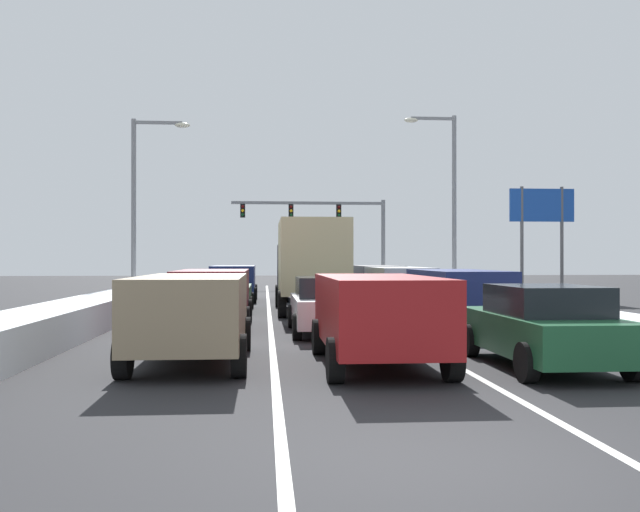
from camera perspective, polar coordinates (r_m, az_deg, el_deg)
name	(u,v)px	position (r m, az deg, el deg)	size (l,w,h in m)	color
ground_plane	(320,317)	(24.00, -0.02, -4.99)	(120.00, 120.00, 0.00)	#28282B
lane_stripe_between_right_lane_and_center_lane	(353,308)	(28.47, 2.72, -4.23)	(0.14, 47.55, 0.01)	silver
lane_stripe_between_center_lane_and_left_lane	(269,309)	(28.24, -4.16, -4.27)	(0.14, 47.55, 0.01)	silver
snow_bank_right_shoulder	(482,301)	(29.59, 12.97, -3.54)	(1.68, 47.55, 0.56)	white
snow_bank_left_shoulder	(134,299)	(28.68, -14.83, -3.39)	(1.70, 47.55, 0.81)	white
sedan_green_right_lane_nearest	(543,326)	(13.55, 17.63, -5.43)	(2.00, 4.50, 1.51)	#1E5633
suv_navy_right_lane_second	(458,293)	(20.44, 11.07, -2.97)	(2.16, 4.90, 1.67)	navy
suv_silver_right_lane_third	(399,285)	(26.90, 6.41, -2.31)	(2.16, 4.90, 1.67)	#B7BABF
suv_charcoal_right_lane_fourth	(377,279)	(33.53, 4.61, -1.90)	(2.16, 4.90, 1.67)	#38383D
suv_red_center_lane_nearest	(377,312)	(13.10, 4.66, -4.51)	(2.16, 4.90, 1.67)	maroon
sedan_white_center_lane_second	(328,305)	(18.80, 0.63, -3.98)	(2.00, 4.50, 1.51)	silver
box_truck_center_lane_third	(311,261)	(26.20, -0.77, -0.43)	(2.53, 7.20, 3.36)	black
suv_gray_center_lane_fourth	(304,279)	(34.14, -1.29, -1.87)	(2.16, 4.90, 1.67)	slate
suv_tan_left_lane_nearest	(192,310)	(13.64, -10.33, -4.34)	(2.16, 4.90, 1.67)	#937F60
suv_maroon_left_lane_second	(213,293)	(20.44, -8.65, -2.97)	(2.16, 4.90, 1.67)	maroon
sedan_green_left_lane_third	(226,291)	(26.77, -7.59, -2.86)	(2.00, 4.50, 1.51)	#1E5633
suv_navy_left_lane_fourth	(234,280)	(33.18, -7.00, -1.91)	(2.16, 4.90, 1.67)	navy
traffic_light_gantry	(330,220)	(50.06, 0.82, 2.92)	(10.94, 0.47, 6.20)	slate
street_lamp_right_near	(633,125)	(20.07, 24.03, 9.69)	(2.66, 0.36, 9.23)	gray
street_lamp_right_mid	(448,191)	(36.01, 10.30, 5.23)	(2.66, 0.36, 9.18)	gray
street_lamp_left_mid	(142,193)	(33.33, -14.24, 4.97)	(2.66, 0.36, 8.39)	gray
roadside_sign_right	(542,217)	(35.89, 17.52, 3.02)	(3.20, 0.16, 5.50)	#59595B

